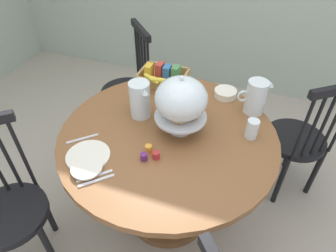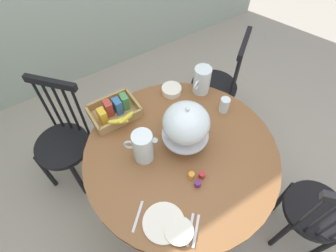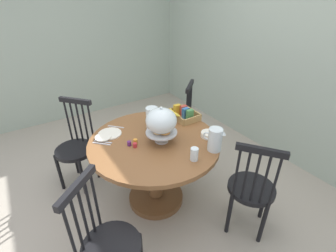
% 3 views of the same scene
% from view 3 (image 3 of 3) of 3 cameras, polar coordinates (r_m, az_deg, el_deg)
% --- Properties ---
extents(ground_plane, '(10.00, 10.00, 0.00)m').
position_cam_3_polar(ground_plane, '(2.70, -3.79, -16.57)').
color(ground_plane, '#A89E8E').
extents(wall_back, '(4.80, 0.06, 2.60)m').
position_cam_3_polar(wall_back, '(3.24, 25.85, 15.27)').
color(wall_back, '#9EAD9E').
rests_on(wall_back, ground_plane).
extents(wall_left, '(0.06, 4.32, 2.60)m').
position_cam_3_polar(wall_left, '(4.32, -17.12, 19.80)').
color(wall_left, '#9EAD9E').
rests_on(wall_left, ground_plane).
extents(dining_table, '(1.19, 1.19, 0.74)m').
position_cam_3_polar(dining_table, '(2.35, -3.09, -7.66)').
color(dining_table, brown).
rests_on(dining_table, ground_plane).
extents(windsor_chair_near_window, '(0.46, 0.46, 0.97)m').
position_cam_3_polar(windsor_chair_near_window, '(2.25, 18.83, -13.94)').
color(windsor_chair_near_window, black).
rests_on(windsor_chair_near_window, ground_plane).
extents(windsor_chair_by_cabinet, '(0.47, 0.47, 0.97)m').
position_cam_3_polar(windsor_chair_by_cabinet, '(3.11, 2.27, 0.91)').
color(windsor_chair_by_cabinet, black).
rests_on(windsor_chair_by_cabinet, ground_plane).
extents(windsor_chair_facing_door, '(0.47, 0.47, 0.97)m').
position_cam_3_polar(windsor_chair_facing_door, '(2.79, -20.64, -4.96)').
color(windsor_chair_facing_door, black).
rests_on(windsor_chair_facing_door, ground_plane).
extents(windsor_chair_far_side, '(0.47, 0.47, 0.97)m').
position_cam_3_polar(windsor_chair_far_side, '(1.85, -13.82, -25.61)').
color(windsor_chair_far_side, black).
rests_on(windsor_chair_far_side, ground_plane).
extents(pastry_stand_with_dome, '(0.28, 0.28, 0.34)m').
position_cam_3_polar(pastry_stand_with_dome, '(2.11, -1.57, 0.91)').
color(pastry_stand_with_dome, silver).
rests_on(pastry_stand_with_dome, dining_table).
extents(orange_juice_pitcher, '(0.19, 0.12, 0.20)m').
position_cam_3_polar(orange_juice_pitcher, '(2.09, 10.88, -3.33)').
color(orange_juice_pitcher, silver).
rests_on(orange_juice_pitcher, dining_table).
extents(milk_pitcher, '(0.17, 0.14, 0.22)m').
position_cam_3_polar(milk_pitcher, '(2.37, -3.72, 1.67)').
color(milk_pitcher, silver).
rests_on(milk_pitcher, dining_table).
extents(cereal_basket, '(0.32, 0.30, 0.12)m').
position_cam_3_polar(cereal_basket, '(2.58, 3.47, 2.82)').
color(cereal_basket, tan).
rests_on(cereal_basket, dining_table).
extents(china_plate_large, '(0.22, 0.22, 0.01)m').
position_cam_3_polar(china_plate_large, '(2.37, -13.43, -1.75)').
color(china_plate_large, white).
rests_on(china_plate_large, dining_table).
extents(china_plate_small, '(0.15, 0.15, 0.01)m').
position_cam_3_polar(china_plate_small, '(2.31, -14.91, -2.52)').
color(china_plate_small, white).
rests_on(china_plate_small, china_plate_large).
extents(cereal_bowl, '(0.14, 0.14, 0.04)m').
position_cam_3_polar(cereal_bowl, '(2.29, 9.41, -1.96)').
color(cereal_bowl, white).
rests_on(cereal_bowl, dining_table).
extents(drinking_glass, '(0.06, 0.06, 0.11)m').
position_cam_3_polar(drinking_glass, '(1.96, 6.15, -6.55)').
color(drinking_glass, silver).
rests_on(drinking_glass, dining_table).
extents(jam_jar_strawberry, '(0.04, 0.04, 0.04)m').
position_cam_3_polar(jam_jar_strawberry, '(2.14, -7.71, -4.45)').
color(jam_jar_strawberry, '#B7282D').
rests_on(jam_jar_strawberry, dining_table).
extents(jam_jar_apricot, '(0.04, 0.04, 0.04)m').
position_cam_3_polar(jam_jar_apricot, '(2.19, -7.61, -3.56)').
color(jam_jar_apricot, orange).
rests_on(jam_jar_apricot, dining_table).
extents(jam_jar_grape, '(0.04, 0.04, 0.04)m').
position_cam_3_polar(jam_jar_grape, '(2.17, -9.05, -4.03)').
color(jam_jar_grape, '#5B2366').
rests_on(jam_jar_grape, dining_table).
extents(table_knife, '(0.13, 0.13, 0.01)m').
position_cam_3_polar(table_knife, '(2.27, -14.92, -3.59)').
color(table_knife, silver).
rests_on(table_knife, dining_table).
extents(dinner_fork, '(0.13, 0.13, 0.01)m').
position_cam_3_polar(dinner_fork, '(2.25, -15.25, -4.00)').
color(dinner_fork, silver).
rests_on(dinner_fork, dining_table).
extents(soup_spoon, '(0.13, 0.13, 0.01)m').
position_cam_3_polar(soup_spoon, '(2.48, -12.06, -0.17)').
color(soup_spoon, silver).
rests_on(soup_spoon, dining_table).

